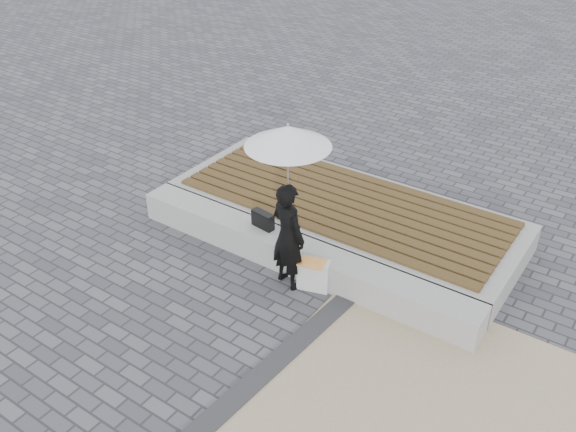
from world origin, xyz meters
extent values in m
plane|color=#535258|center=(0.00, 0.00, 0.00)|extent=(80.00, 80.00, 0.00)
cube|color=#313134|center=(0.75, -0.50, 0.02)|extent=(0.61, 5.20, 0.04)
cube|color=#A4A39E|center=(0.00, 1.60, 0.20)|extent=(5.00, 0.45, 0.40)
cube|color=#9A9A96|center=(0.00, 2.80, 0.20)|extent=(5.00, 2.00, 0.40)
imported|color=black|center=(0.09, 1.28, 0.71)|extent=(0.59, 0.47, 1.43)
cylinder|color=#AAA9AF|center=(0.09, 1.28, 1.42)|extent=(0.02, 0.02, 0.99)
cone|color=white|center=(0.09, 1.28, 2.04)|extent=(0.99, 0.99, 0.24)
sphere|color=#AAA9AF|center=(0.09, 1.28, 2.18)|extent=(0.03, 0.03, 0.03)
cube|color=black|center=(-0.57, 1.65, 0.52)|extent=(0.34, 0.16, 0.23)
cube|color=white|center=(0.42, 1.36, 0.21)|extent=(0.43, 0.28, 0.42)
cube|color=#D53F39|center=(0.42, 1.31, 0.43)|extent=(0.37, 0.30, 0.01)
camera|label=1|loc=(3.64, -3.89, 4.91)|focal=38.68mm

